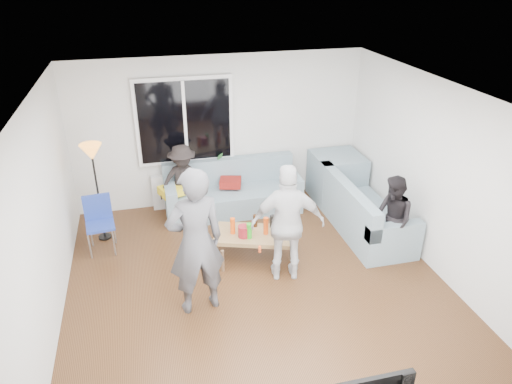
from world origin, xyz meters
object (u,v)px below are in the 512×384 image
object	(u,v)px
spectator_right	(392,219)
spectator_back	(183,181)
player_right	(288,224)
player_left	(196,242)
floor_lamp	(98,193)
sofa_right_section	(366,207)
side_chair	(100,226)
coffee_table	(253,245)
sofa_back_section	(233,188)

from	to	relation	value
spectator_right	spectator_back	size ratio (longest dim) A/B	1.01
spectator_right	spectator_back	bearing A→B (deg)	-126.40
player_right	spectator_right	xyz separation A→B (m)	(1.59, 0.08, -0.19)
player_right	spectator_back	bearing A→B (deg)	-49.75
player_left	spectator_right	world-z (taller)	player_left
floor_lamp	spectator_right	xyz separation A→B (m)	(4.07, -1.57, -0.14)
sofa_right_section	spectator_back	world-z (taller)	spectator_back
player_left	spectator_back	world-z (taller)	player_left
sofa_right_section	player_left	distance (m)	3.15
side_chair	spectator_back	xyz separation A→B (m)	(1.32, 0.82, 0.21)
player_left	player_right	xyz separation A→B (m)	(1.26, 0.36, -0.12)
side_chair	coffee_table	bearing A→B (deg)	-24.46
coffee_table	side_chair	bearing A→B (deg)	161.93
floor_lamp	player_left	xyz separation A→B (m)	(1.23, -2.02, 0.18)
coffee_table	spectator_right	bearing A→B (deg)	-14.35
sofa_right_section	player_right	xyz separation A→B (m)	(-1.59, -0.88, 0.41)
sofa_back_section	spectator_right	xyz separation A→B (m)	(1.92, -1.99, 0.22)
floor_lamp	spectator_back	bearing A→B (deg)	18.47
sofa_right_section	spectator_right	size ratio (longest dim) A/B	1.56
player_left	spectator_right	size ratio (longest dim) A/B	1.49
player_right	sofa_right_section	bearing A→B (deg)	-139.74
sofa_back_section	spectator_back	size ratio (longest dim) A/B	1.81
sofa_back_section	side_chair	world-z (taller)	side_chair
sofa_back_section	sofa_right_section	size ratio (longest dim) A/B	1.15
spectator_right	spectator_back	distance (m)	3.41
sofa_back_section	side_chair	bearing A→B (deg)	-159.76
spectator_right	sofa_back_section	bearing A→B (deg)	-136.12
player_left	player_right	bearing A→B (deg)	-173.69
coffee_table	spectator_right	world-z (taller)	spectator_right
sofa_right_section	spectator_back	distance (m)	3.01
floor_lamp	player_left	size ratio (longest dim) A/B	0.81
floor_lamp	player_left	bearing A→B (deg)	-58.70
coffee_table	spectator_right	size ratio (longest dim) A/B	0.86
spectator_back	sofa_right_section	bearing A→B (deg)	-35.68
side_chair	player_left	bearing A→B (deg)	-59.52
side_chair	player_right	xyz separation A→B (m)	(2.48, -1.27, 0.40)
side_chair	spectator_back	world-z (taller)	spectator_back
coffee_table	player_left	bearing A→B (deg)	-134.75
sofa_back_section	spectator_back	distance (m)	0.86
player_left	spectator_back	distance (m)	2.48
side_chair	player_left	world-z (taller)	player_left
spectator_right	player_right	bearing A→B (deg)	-87.23
spectator_right	spectator_back	world-z (taller)	spectator_right
floor_lamp	player_left	distance (m)	2.37
sofa_back_section	player_left	world-z (taller)	player_left
player_left	coffee_table	bearing A→B (deg)	-144.41
side_chair	spectator_back	distance (m)	1.57
sofa_right_section	coffee_table	world-z (taller)	sofa_right_section
sofa_back_section	sofa_right_section	world-z (taller)	same
sofa_back_section	player_right	bearing A→B (deg)	-80.82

